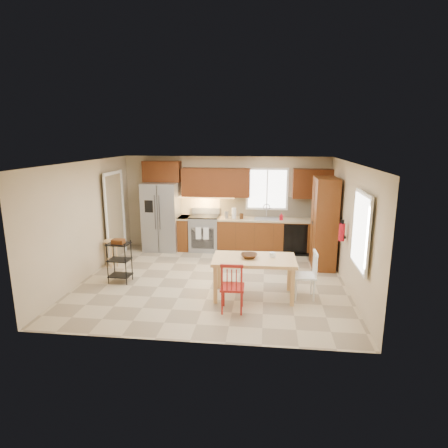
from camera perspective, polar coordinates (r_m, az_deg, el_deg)
floor at (r=8.09m, az=-1.65°, el=-8.56°), size 5.50×5.50×0.00m
ceiling at (r=7.54m, az=-1.78°, el=9.39°), size 5.50×5.00×0.02m
wall_back at (r=10.15m, az=0.30°, el=3.23°), size 5.50×0.02×2.50m
wall_front at (r=5.35m, az=-5.55°, el=-5.87°), size 5.50×0.02×2.50m
wall_left at (r=8.55m, az=-20.27°, el=0.56°), size 0.02×5.00×2.50m
wall_right at (r=7.82m, az=18.65°, el=-0.42°), size 0.02×5.00×2.50m
refrigerator at (r=10.18m, az=-9.49°, el=1.13°), size 0.92×0.75×1.82m
range_stove at (r=10.09m, az=-3.01°, el=-1.44°), size 0.76×0.63×0.92m
base_cabinet_narrow at (r=10.21m, az=-6.04°, el=-1.38°), size 0.30×0.60×0.90m
base_cabinet_run at (r=9.98m, az=7.50°, el=-1.77°), size 2.92×0.60×0.90m
dishwasher at (r=9.72m, az=10.82°, el=-2.28°), size 0.60×0.02×0.78m
backsplash at (r=10.10m, az=7.60°, el=2.63°), size 2.92×0.03×0.55m
upper_over_fridge at (r=10.20m, az=-9.43°, el=7.92°), size 1.00×0.35×0.55m
upper_left_block at (r=9.93m, az=-1.25°, el=6.36°), size 1.80×0.35×0.75m
upper_right_block at (r=9.91m, az=13.31°, el=6.00°), size 1.00×0.35×0.75m
window_back at (r=10.02m, az=6.59°, el=5.32°), size 1.12×0.04×1.12m
sink at (r=9.88m, az=6.47°, el=0.56°), size 0.62×0.46×0.16m
undercab_glow at (r=10.00m, az=-2.96°, el=4.11°), size 1.60×0.30×0.01m
soap_bottle at (r=9.76m, az=8.72°, el=1.16°), size 0.09×0.09×0.19m
paper_towel at (r=9.83m, az=1.53°, el=1.65°), size 0.12×0.12×0.28m
canister_steel at (r=9.86m, az=0.37°, el=1.39°), size 0.11×0.11×0.18m
canister_wood at (r=9.80m, az=2.68°, el=1.19°), size 0.10×0.10×0.14m
pantry at (r=8.96m, az=15.00°, el=0.15°), size 0.50×0.95×2.10m
fire_extinguisher at (r=7.98m, az=17.51°, el=-1.20°), size 0.12×0.12×0.36m
window_right at (r=6.67m, az=20.17°, el=-1.02°), size 0.04×1.02×1.32m
doorway at (r=9.71m, az=-16.36°, el=1.05°), size 0.04×0.95×2.10m
dining_table at (r=7.20m, az=4.56°, el=-8.17°), size 1.58×0.92×0.76m
chair_red at (r=6.59m, az=1.28°, el=-9.47°), size 0.44×0.44×0.91m
chair_white at (r=7.26m, az=12.17°, el=-7.60°), size 0.44×0.44×0.91m
table_bowl at (r=7.08m, az=3.83°, el=-5.21°), size 0.32×0.32×0.08m
table_jar at (r=7.15m, az=7.38°, el=-4.84°), size 0.12×0.12×0.13m
bar_stool at (r=9.20m, az=-16.78°, el=-4.32°), size 0.39×0.39×0.65m
utility_cart at (r=8.16m, az=-15.62°, el=-5.59°), size 0.46×0.37×0.88m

